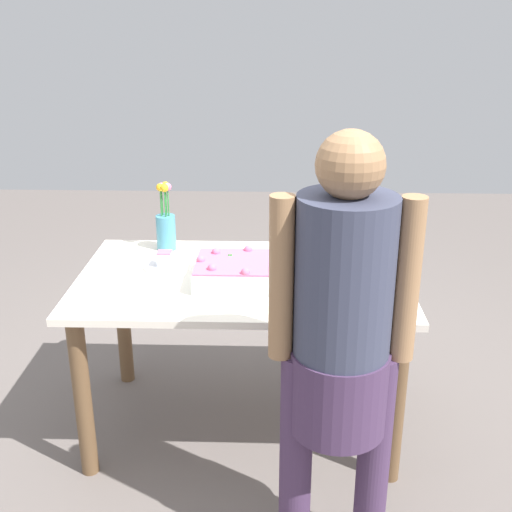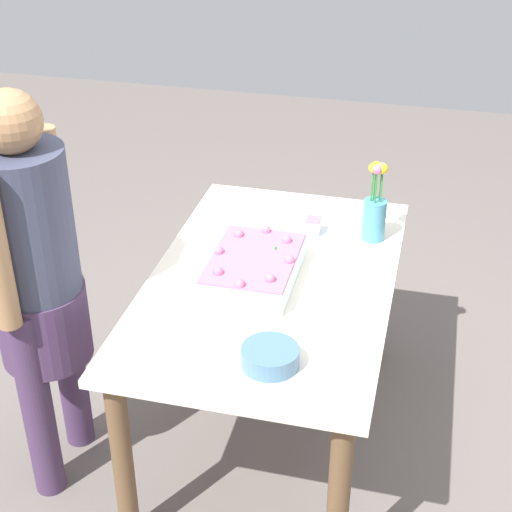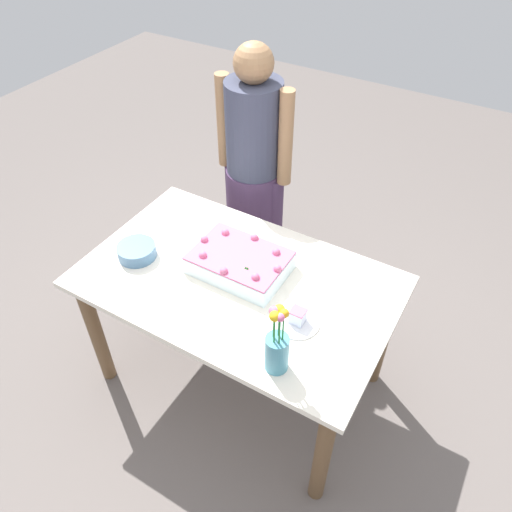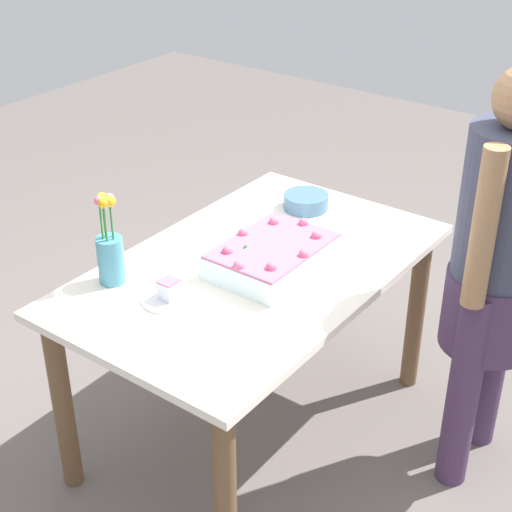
{
  "view_description": "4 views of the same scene",
  "coord_description": "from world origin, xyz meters",
  "px_view_note": "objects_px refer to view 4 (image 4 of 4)",
  "views": [
    {
      "loc": [
        0.14,
        -2.5,
        1.8
      ],
      "look_at": [
        0.06,
        0.01,
        0.83
      ],
      "focal_mm": 45.0,
      "sensor_mm": 36.0,
      "label": 1
    },
    {
      "loc": [
        2.31,
        0.51,
        2.24
      ],
      "look_at": [
        0.04,
        -0.05,
        0.85
      ],
      "focal_mm": 55.0,
      "sensor_mm": 36.0,
      "label": 2
    },
    {
      "loc": [
        -0.86,
        1.3,
        2.31
      ],
      "look_at": [
        -0.05,
        -0.08,
        0.84
      ],
      "focal_mm": 35.0,
      "sensor_mm": 36.0,
      "label": 3
    },
    {
      "loc": [
        -1.89,
        -1.41,
        2.11
      ],
      "look_at": [
        -0.01,
        -0.02,
        0.79
      ],
      "focal_mm": 55.0,
      "sensor_mm": 36.0,
      "label": 4
    }
  ],
  "objects_px": {
    "flower_vase": "(110,251)",
    "person_standing": "(499,259)",
    "serving_plate_with_slice": "(169,294)",
    "cake_knife": "(391,229)",
    "fruit_bowl": "(306,201)",
    "sheet_cake": "(273,256)"
  },
  "relations": [
    {
      "from": "person_standing",
      "to": "fruit_bowl",
      "type": "bearing_deg",
      "value": -9.37
    },
    {
      "from": "serving_plate_with_slice",
      "to": "person_standing",
      "type": "bearing_deg",
      "value": -49.84
    },
    {
      "from": "serving_plate_with_slice",
      "to": "flower_vase",
      "type": "height_order",
      "value": "flower_vase"
    },
    {
      "from": "cake_knife",
      "to": "flower_vase",
      "type": "xyz_separation_m",
      "value": [
        -0.89,
        0.57,
        0.12
      ]
    },
    {
      "from": "cake_knife",
      "to": "person_standing",
      "type": "bearing_deg",
      "value": -159.4
    },
    {
      "from": "flower_vase",
      "to": "person_standing",
      "type": "height_order",
      "value": "person_standing"
    },
    {
      "from": "cake_knife",
      "to": "fruit_bowl",
      "type": "height_order",
      "value": "fruit_bowl"
    },
    {
      "from": "sheet_cake",
      "to": "fruit_bowl",
      "type": "distance_m",
      "value": 0.49
    },
    {
      "from": "cake_knife",
      "to": "flower_vase",
      "type": "distance_m",
      "value": 1.06
    },
    {
      "from": "cake_knife",
      "to": "flower_vase",
      "type": "relative_size",
      "value": 0.57
    },
    {
      "from": "serving_plate_with_slice",
      "to": "flower_vase",
      "type": "xyz_separation_m",
      "value": [
        -0.03,
        0.23,
        0.1
      ]
    },
    {
      "from": "sheet_cake",
      "to": "serving_plate_with_slice",
      "type": "relative_size",
      "value": 2.27
    },
    {
      "from": "cake_knife",
      "to": "person_standing",
      "type": "distance_m",
      "value": 0.52
    },
    {
      "from": "serving_plate_with_slice",
      "to": "person_standing",
      "type": "distance_m",
      "value": 1.07
    },
    {
      "from": "cake_knife",
      "to": "fruit_bowl",
      "type": "distance_m",
      "value": 0.36
    },
    {
      "from": "serving_plate_with_slice",
      "to": "flower_vase",
      "type": "relative_size",
      "value": 0.58
    },
    {
      "from": "cake_knife",
      "to": "flower_vase",
      "type": "bearing_deg",
      "value": 97.98
    },
    {
      "from": "sheet_cake",
      "to": "cake_knife",
      "type": "bearing_deg",
      "value": -21.45
    },
    {
      "from": "fruit_bowl",
      "to": "person_standing",
      "type": "xyz_separation_m",
      "value": [
        -0.14,
        -0.83,
        0.08
      ]
    },
    {
      "from": "cake_knife",
      "to": "person_standing",
      "type": "height_order",
      "value": "person_standing"
    },
    {
      "from": "sheet_cake",
      "to": "person_standing",
      "type": "xyz_separation_m",
      "value": [
        0.32,
        -0.67,
        0.07
      ]
    },
    {
      "from": "sheet_cake",
      "to": "person_standing",
      "type": "height_order",
      "value": "person_standing"
    }
  ]
}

